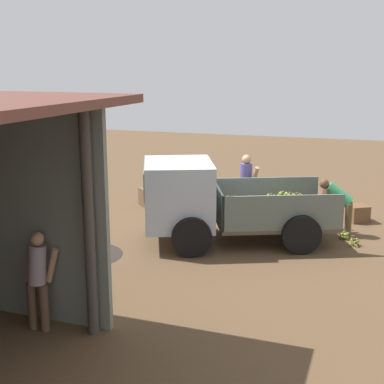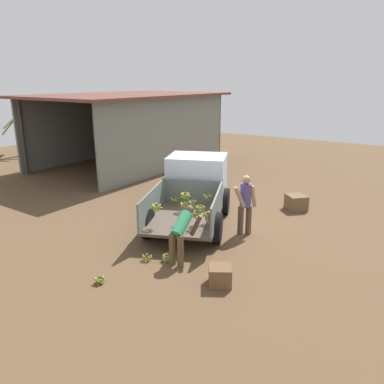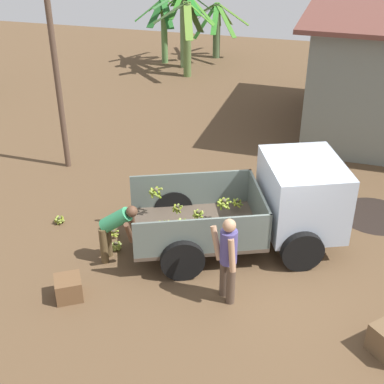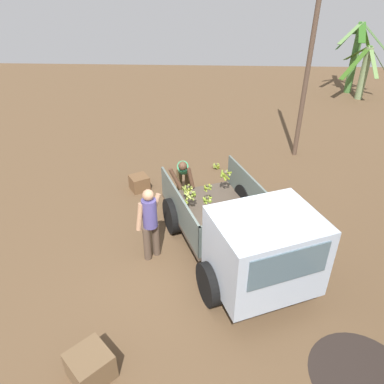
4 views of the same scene
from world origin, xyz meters
The scene contains 15 objects.
ground centered at (0.00, 0.00, 0.00)m, with size 36.00×36.00×0.00m, color brown.
mud_patch_0 centered at (2.22, 2.27, 0.00)m, with size 1.64×1.64×0.01m, color black.
cargo_truck centered at (0.20, 0.66, 0.99)m, with size 4.59×3.31×1.85m.
utility_pole centered at (-5.70, 2.70, 2.99)m, with size 1.06×0.15×5.78m.
banana_palm_2 centered at (-4.75, 11.09, 1.52)m, with size 2.21×2.50×2.84m.
banana_palm_4 centered at (-6.16, 12.62, 1.49)m, with size 2.46×2.79×2.64m.
banana_palm_5 centered at (-4.25, 13.99, 1.27)m, with size 2.52×2.62×2.32m.
banana_palm_6 centered at (-5.21, 12.28, 1.67)m, with size 2.66×2.62×3.06m.
person_foreground_visitor centered at (-0.45, -1.40, 0.95)m, with size 0.61×0.54×1.71m.
person_worker_loading centered at (-2.80, -0.85, 0.79)m, with size 0.79×0.67×1.32m.
person_bystander_near_shed centered at (1.26, 5.33, 0.84)m, with size 0.59×0.35×1.52m.
banana_bunch_on_ground_0 centered at (-4.57, 0.06, 0.10)m, with size 0.25×0.24×0.18m.
banana_bunch_on_ground_1 centered at (-2.97, -0.53, 0.11)m, with size 0.24×0.25×0.20m.
banana_bunch_on_ground_2 centered at (-3.21, -0.11, 0.10)m, with size 0.25×0.25×0.18m.
wooden_crate_0 centered at (-3.23, -2.13, 0.21)m, with size 0.47×0.47×0.42m, color brown.
Camera 3 is at (0.95, -8.81, 6.55)m, focal length 50.00 mm.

